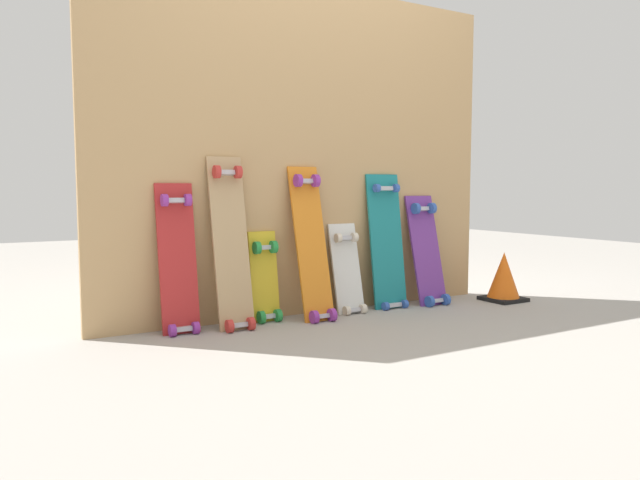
{
  "coord_description": "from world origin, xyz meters",
  "views": [
    {
      "loc": [
        -1.67,
        -2.95,
        0.73
      ],
      "look_at": [
        0.0,
        -0.07,
        0.44
      ],
      "focal_mm": 33.45,
      "sensor_mm": 36.0,
      "label": 1
    }
  ],
  "objects_px": {
    "skateboard_yellow": "(265,282)",
    "skateboard_white": "(348,274)",
    "skateboard_natural": "(231,248)",
    "skateboard_purple": "(427,255)",
    "traffic_cone": "(504,277)",
    "skateboard_orange": "(312,248)",
    "skateboard_teal": "(387,247)",
    "skateboard_red": "(178,265)"
  },
  "relations": [
    {
      "from": "skateboard_yellow",
      "to": "skateboard_white",
      "type": "bearing_deg",
      "value": -3.0
    },
    {
      "from": "skateboard_natural",
      "to": "skateboard_purple",
      "type": "bearing_deg",
      "value": -0.14
    },
    {
      "from": "traffic_cone",
      "to": "skateboard_white",
      "type": "bearing_deg",
      "value": 168.8
    },
    {
      "from": "skateboard_yellow",
      "to": "skateboard_natural",
      "type": "bearing_deg",
      "value": -166.78
    },
    {
      "from": "skateboard_purple",
      "to": "traffic_cone",
      "type": "xyz_separation_m",
      "value": [
        0.49,
        -0.18,
        -0.15
      ]
    },
    {
      "from": "skateboard_natural",
      "to": "skateboard_orange",
      "type": "xyz_separation_m",
      "value": [
        0.47,
        -0.02,
        -0.02
      ]
    },
    {
      "from": "skateboard_natural",
      "to": "skateboard_teal",
      "type": "distance_m",
      "value": 1.03
    },
    {
      "from": "skateboard_white",
      "to": "skateboard_teal",
      "type": "height_order",
      "value": "skateboard_teal"
    },
    {
      "from": "skateboard_purple",
      "to": "skateboard_yellow",
      "type": "bearing_deg",
      "value": 177.2
    },
    {
      "from": "skateboard_orange",
      "to": "traffic_cone",
      "type": "xyz_separation_m",
      "value": [
        1.33,
        -0.17,
        -0.24
      ]
    },
    {
      "from": "skateboard_orange",
      "to": "skateboard_teal",
      "type": "distance_m",
      "value": 0.56
    },
    {
      "from": "traffic_cone",
      "to": "skateboard_purple",
      "type": "bearing_deg",
      "value": 159.18
    },
    {
      "from": "skateboard_yellow",
      "to": "skateboard_orange",
      "type": "bearing_deg",
      "value": -15.56
    },
    {
      "from": "traffic_cone",
      "to": "skateboard_yellow",
      "type": "bearing_deg",
      "value": 171.45
    },
    {
      "from": "skateboard_red",
      "to": "skateboard_teal",
      "type": "bearing_deg",
      "value": -0.11
    },
    {
      "from": "skateboard_white",
      "to": "traffic_cone",
      "type": "relative_size",
      "value": 1.86
    },
    {
      "from": "skateboard_natural",
      "to": "skateboard_white",
      "type": "relative_size",
      "value": 1.62
    },
    {
      "from": "skateboard_purple",
      "to": "traffic_cone",
      "type": "height_order",
      "value": "skateboard_purple"
    },
    {
      "from": "skateboard_white",
      "to": "skateboard_purple",
      "type": "height_order",
      "value": "skateboard_purple"
    },
    {
      "from": "skateboard_natural",
      "to": "skateboard_purple",
      "type": "relative_size",
      "value": 1.29
    },
    {
      "from": "skateboard_yellow",
      "to": "skateboard_purple",
      "type": "xyz_separation_m",
      "value": [
        1.1,
        -0.05,
        0.09
      ]
    },
    {
      "from": "skateboard_white",
      "to": "skateboard_teal",
      "type": "xyz_separation_m",
      "value": [
        0.29,
        0.01,
        0.15
      ]
    },
    {
      "from": "skateboard_yellow",
      "to": "skateboard_orange",
      "type": "xyz_separation_m",
      "value": [
        0.26,
        -0.07,
        0.18
      ]
    },
    {
      "from": "skateboard_red",
      "to": "skateboard_yellow",
      "type": "height_order",
      "value": "skateboard_red"
    },
    {
      "from": "skateboard_yellow",
      "to": "skateboard_white",
      "type": "xyz_separation_m",
      "value": [
        0.52,
        -0.03,
        0.01
      ]
    },
    {
      "from": "skateboard_white",
      "to": "traffic_cone",
      "type": "bearing_deg",
      "value": -11.2
    },
    {
      "from": "skateboard_orange",
      "to": "skateboard_white",
      "type": "bearing_deg",
      "value": 9.47
    },
    {
      "from": "skateboard_yellow",
      "to": "skateboard_teal",
      "type": "height_order",
      "value": "skateboard_teal"
    },
    {
      "from": "skateboard_orange",
      "to": "skateboard_teal",
      "type": "height_order",
      "value": "skateboard_orange"
    },
    {
      "from": "skateboard_yellow",
      "to": "skateboard_teal",
      "type": "xyz_separation_m",
      "value": [
        0.81,
        -0.02,
        0.15
      ]
    },
    {
      "from": "skateboard_red",
      "to": "skateboard_purple",
      "type": "height_order",
      "value": "skateboard_red"
    },
    {
      "from": "skateboard_orange",
      "to": "skateboard_teal",
      "type": "relative_size",
      "value": 1.03
    },
    {
      "from": "skateboard_teal",
      "to": "skateboard_orange",
      "type": "bearing_deg",
      "value": -174.54
    },
    {
      "from": "skateboard_purple",
      "to": "skateboard_orange",
      "type": "bearing_deg",
      "value": -178.82
    },
    {
      "from": "skateboard_yellow",
      "to": "skateboard_orange",
      "type": "distance_m",
      "value": 0.32
    },
    {
      "from": "skateboard_yellow",
      "to": "traffic_cone",
      "type": "bearing_deg",
      "value": -8.55
    },
    {
      "from": "skateboard_white",
      "to": "skateboard_teal",
      "type": "relative_size",
      "value": 0.67
    },
    {
      "from": "skateboard_natural",
      "to": "skateboard_teal",
      "type": "xyz_separation_m",
      "value": [
        1.03,
        0.03,
        -0.04
      ]
    },
    {
      "from": "skateboard_natural",
      "to": "traffic_cone",
      "type": "bearing_deg",
      "value": -5.96
    },
    {
      "from": "skateboard_yellow",
      "to": "skateboard_purple",
      "type": "distance_m",
      "value": 1.11
    },
    {
      "from": "skateboard_orange",
      "to": "skateboard_white",
      "type": "height_order",
      "value": "skateboard_orange"
    },
    {
      "from": "skateboard_natural",
      "to": "traffic_cone",
      "type": "relative_size",
      "value": 3.02
    }
  ]
}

